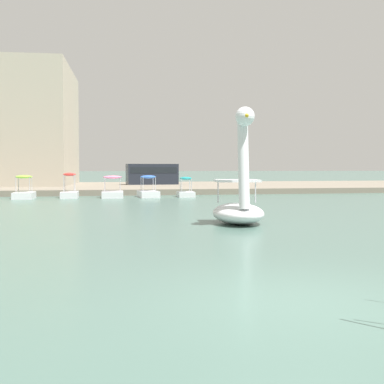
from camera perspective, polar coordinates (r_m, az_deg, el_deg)
The scene contains 9 objects.
ground_plane at distance 7.52m, azimuth 12.31°, elevation -11.92°, with size 561.98×561.98×0.00m, color #47665B.
shore_bank_far at distance 44.24m, azimuth -7.25°, elevation 0.53°, with size 142.19×18.96×0.40m, color slate.
swan_boat at distance 17.15m, azimuth 5.28°, elevation -1.16°, with size 1.98×3.10×3.82m.
pedal_boat_teal at distance 33.01m, azimuth -0.71°, elevation 0.14°, with size 1.14×1.87×1.30m.
pedal_boat_blue at distance 32.74m, azimuth -4.95°, elevation 0.10°, with size 1.34×2.07×1.41m.
pedal_boat_pink at distance 32.55m, azimuth -8.93°, elevation 0.07°, with size 1.42×2.21×1.40m.
pedal_boat_red at distance 32.79m, azimuth -13.61°, elevation 0.09°, with size 1.09×2.09×1.58m.
pedal_boat_lime at distance 32.69m, azimuth -18.37°, elevation 0.01°, with size 1.21×2.15×1.44m.
parked_van at distance 45.50m, azimuth -4.52°, elevation 2.11°, with size 4.62×2.05×1.83m.
Camera 1 is at (-2.90, -6.68, 1.90)m, focal length 47.41 mm.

